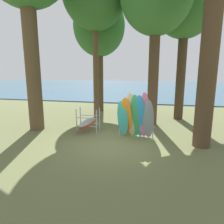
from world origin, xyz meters
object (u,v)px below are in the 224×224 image
Objects in this scene: tree_mid_behind at (186,1)px; board_storage_rack at (88,123)px; tree_deep_back at (99,27)px; leaning_board_pile at (136,117)px.

board_storage_rack is (-5.02, -3.95, -6.79)m from tree_mid_behind.
tree_mid_behind is 9.33m from board_storage_rack.
leaning_board_pile is at bearing -60.81° from tree_deep_back.
tree_deep_back reaches higher than leaning_board_pile.
leaning_board_pile is at bearing -117.81° from tree_mid_behind.
board_storage_rack is at bearing 166.70° from leaning_board_pile.
tree_deep_back is 8.78m from leaning_board_pile.
leaning_board_pile reaches higher than board_storage_rack.
tree_mid_behind is at bearing -15.23° from tree_deep_back.
tree_mid_behind is 4.53× the size of board_storage_rack.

